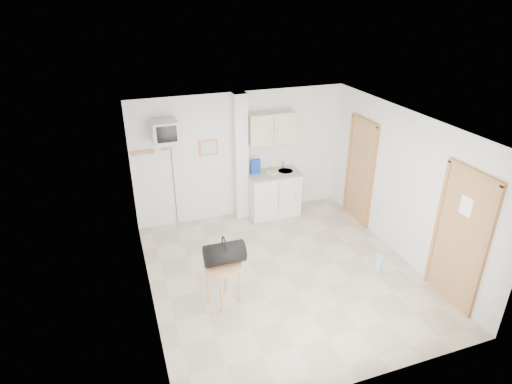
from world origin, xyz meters
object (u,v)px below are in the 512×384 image
object	(u,v)px
crt_television	(165,133)
duffel_bag	(224,253)
round_table	(223,270)
water_bottle	(379,264)

from	to	relation	value
crt_television	duffel_bag	bearing A→B (deg)	-80.64
crt_television	duffel_bag	world-z (taller)	crt_television
duffel_bag	crt_television	bearing A→B (deg)	99.78
round_table	water_bottle	xyz separation A→B (m)	(2.57, -0.13, -0.40)
water_bottle	round_table	bearing A→B (deg)	177.21
crt_television	round_table	world-z (taller)	crt_television
crt_television	water_bottle	bearing A→B (deg)	-40.36
duffel_bag	water_bottle	xyz separation A→B (m)	(2.53, -0.15, -0.67)
crt_television	round_table	xyz separation A→B (m)	(0.35, -2.35, -1.38)
crt_television	duffel_bag	xyz separation A→B (m)	(0.38, -2.33, -1.11)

